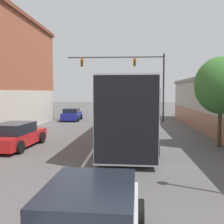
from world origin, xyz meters
The scene contains 6 objects.
lane_center_line centered at (0.00, 14.86, 0.00)m, with size 0.14×41.72×0.01m.
bus centered at (1.98, 14.87, 2.12)m, with size 3.14×12.08×3.79m.
parked_car_left_near centered at (-4.33, 12.90, 0.66)m, with size 2.23×4.57×1.39m.
parked_car_left_mid centered at (-4.32, 26.87, 0.63)m, with size 2.03×3.97×1.31m.
traffic_signal_gantry centered at (2.41, 25.71, 5.04)m, with size 9.80×0.36×6.87m.
street_tree_near centered at (6.94, 13.85, 3.43)m, with size 2.86×2.58×5.02m.
Camera 1 is at (1.92, -0.99, 3.08)m, focal length 42.00 mm.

